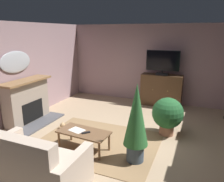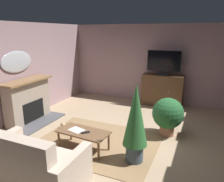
# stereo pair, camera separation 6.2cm
# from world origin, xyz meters

# --- Properties ---
(ground_plane) EXTENTS (6.28, 6.95, 0.04)m
(ground_plane) POSITION_xyz_m (0.00, 0.00, -0.02)
(ground_plane) COLOR tan
(wall_back) EXTENTS (6.28, 0.10, 2.58)m
(wall_back) POSITION_xyz_m (0.00, 3.22, 1.29)
(wall_back) COLOR gray
(wall_back) RESTS_ON ground_plane
(wall_left) EXTENTS (0.10, 6.95, 2.58)m
(wall_left) POSITION_xyz_m (-2.89, 0.00, 1.29)
(wall_left) COLOR gray
(wall_left) RESTS_ON ground_plane
(rug_central) EXTENTS (2.54, 1.98, 0.01)m
(rug_central) POSITION_xyz_m (-0.36, -0.16, 0.01)
(rug_central) COLOR #8E704C
(rug_central) RESTS_ON ground_plane
(fireplace) EXTENTS (0.84, 1.48, 1.14)m
(fireplace) POSITION_xyz_m (-2.56, 0.15, 0.54)
(fireplace) COLOR #4C4C51
(fireplace) RESTS_ON ground_plane
(wall_mirror_oval) EXTENTS (0.06, 0.98, 0.55)m
(wall_mirror_oval) POSITION_xyz_m (-2.81, 0.15, 1.59)
(wall_mirror_oval) COLOR #B2B7BF
(tv_cabinet) EXTENTS (1.28, 0.47, 1.01)m
(tv_cabinet) POSITION_xyz_m (0.43, 2.87, 0.49)
(tv_cabinet) COLOR #352315
(tv_cabinet) RESTS_ON ground_plane
(television) EXTENTS (1.03, 0.20, 0.77)m
(television) POSITION_xyz_m (0.43, 2.82, 1.42)
(television) COLOR black
(television) RESTS_ON tv_cabinet
(coffee_table) EXTENTS (1.08, 0.57, 0.41)m
(coffee_table) POSITION_xyz_m (-0.49, -0.54, 0.36)
(coffee_table) COLOR brown
(coffee_table) RESTS_ON ground_plane
(tv_remote) EXTENTS (0.16, 0.16, 0.02)m
(tv_remote) POSITION_xyz_m (-0.40, -0.59, 0.42)
(tv_remote) COLOR black
(tv_remote) RESTS_ON coffee_table
(folded_newspaper) EXTENTS (0.34, 0.29, 0.01)m
(folded_newspaper) POSITION_xyz_m (-0.64, -0.55, 0.41)
(folded_newspaper) COLOR silver
(folded_newspaper) RESTS_ON coffee_table
(sofa_floral) EXTENTS (1.57, 0.87, 0.96)m
(sofa_floral) POSITION_xyz_m (-0.66, -1.78, 0.33)
(sofa_floral) COLOR #C6B29E
(sofa_floral) RESTS_ON ground_plane
(potted_plant_leafy_by_curtain) EXTENTS (0.71, 0.71, 0.89)m
(potted_plant_leafy_by_curtain) POSITION_xyz_m (0.95, 0.81, 0.51)
(potted_plant_leafy_by_curtain) COLOR #99664C
(potted_plant_leafy_by_curtain) RESTS_ON ground_plane
(potted_plant_on_hearth_side) EXTENTS (0.45, 0.45, 1.49)m
(potted_plant_on_hearth_side) POSITION_xyz_m (0.59, -0.52, 0.82)
(potted_plant_on_hearth_side) COLOR #3D4C5B
(potted_plant_on_hearth_side) RESTS_ON ground_plane
(cat) EXTENTS (0.62, 0.29, 0.19)m
(cat) POSITION_xyz_m (-1.30, 0.17, 0.09)
(cat) COLOR tan
(cat) RESTS_ON ground_plane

